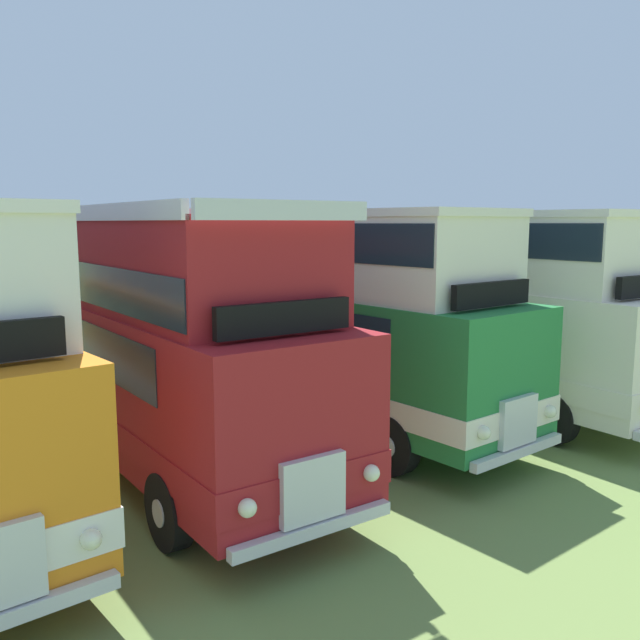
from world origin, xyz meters
TOP-DOWN VIEW (x-y plane):
  - bus_fifth_in_row at (3.88, 0.25)m, footprint 2.83×11.45m
  - bus_sixth_in_row at (7.76, 0.42)m, footprint 2.96×11.37m
  - bus_seventh_in_row at (11.65, -0.21)m, footprint 3.03×11.73m

SIDE VIEW (x-z plane):
  - bus_fifth_in_row at x=3.88m, z-range 0.10..4.62m
  - bus_sixth_in_row at x=7.76m, z-range 0.23..4.72m
  - bus_seventh_in_row at x=11.65m, z-range 0.23..4.72m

